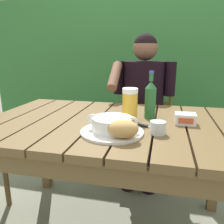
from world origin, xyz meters
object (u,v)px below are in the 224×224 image
Objects in this scene: person_eating at (143,99)px; bread_roll at (123,129)px; water_glass_small at (158,128)px; soup_bowl at (112,124)px; beer_glass at (130,105)px; chair_near_diner at (144,122)px; serving_plate at (112,132)px; butter_tub at (185,119)px; beer_bottle at (150,99)px; table_knife at (148,126)px.

bread_roll is at bearing -89.48° from person_eating.
person_eating reaches higher than water_glass_small.
soup_bowl is 1.34× the size of beer_glass.
chair_near_diner is 3.29× the size of serving_plate.
water_glass_small is (0.20, 0.04, 0.02)m from serving_plate.
chair_near_diner is at bearing 86.95° from soup_bowl.
bread_roll is at bearing -132.93° from butter_tub.
butter_tub is (0.27, -0.64, 0.04)m from person_eating.
water_glass_small is at bearing -79.95° from person_eating.
bread_roll is (0.06, -0.07, 0.04)m from serving_plate.
person_eating is 0.70m from butter_tub.
person_eating is 0.86m from soup_bowl.
bread_roll is 0.79× the size of beer_glass.
chair_near_diner is at bearing 97.94° from water_glass_small.
soup_bowl is 0.39m from butter_tub.
table_knife is (0.00, -0.17, -0.10)m from beer_bottle.
soup_bowl is 0.22m from beer_glass.
person_eating is 0.85m from serving_plate.
serving_plate is (-0.05, -0.85, 0.02)m from person_eating.
person_eating is at bearing 99.27° from beer_bottle.
chair_near_diner is at bearing 95.62° from table_knife.
serving_plate is at bearing -141.91° from table_knife.
beer_glass reaches higher than water_glass_small.
butter_tub is at bearing -66.85° from person_eating.
beer_bottle is (0.15, 0.28, 0.10)m from serving_plate.
beer_glass is 0.29m from butter_tub.
person_eating is at bearing 113.15° from butter_tub.
beer_bottle reaches higher than water_glass_small.
soup_bowl is at bearing -169.73° from water_glass_small.
beer_glass is at bearing -90.61° from chair_near_diner.
beer_glass is at bearing 92.96° from bread_roll.
bread_roll is 0.21m from table_knife.
chair_near_diner is at bearing 86.95° from serving_plate.
bread_roll reaches higher than table_knife.
beer_bottle is 0.19m from table_knife.
table_knife is (0.09, -0.94, 0.27)m from chair_near_diner.
soup_bowl is 1.69× the size of bread_roll.
chair_near_diner is 0.93m from butter_tub.
butter_tub is at bearing 33.12° from serving_plate.
table_knife is (0.15, 0.12, -0.00)m from serving_plate.
chair_near_diner reaches higher than bread_roll.
chair_near_diner is 4.03× the size of soup_bowl.
butter_tub is at bearing -21.00° from beer_bottle.
table_knife is (-0.05, 0.08, -0.02)m from water_glass_small.
chair_near_diner is 0.76× the size of person_eating.
water_glass_small is (0.14, -0.82, 0.04)m from person_eating.
bread_roll reaches higher than water_glass_small.
chair_near_diner is 0.98m from table_knife.
beer_glass is 1.69× the size of butter_tub.
serving_plate reaches higher than table_knife.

